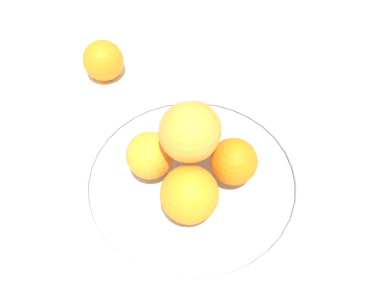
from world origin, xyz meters
name	(u,v)px	position (x,y,z in m)	size (l,w,h in m)	color
ground_plane	(192,184)	(0.00, 0.00, 0.00)	(4.00, 4.00, 0.00)	silver
fruit_bowl	(192,179)	(0.00, 0.00, 0.01)	(0.32, 0.32, 0.03)	silver
orange_pile	(191,150)	(0.00, 0.00, 0.09)	(0.16, 0.16, 0.13)	orange
stray_orange	(103,60)	(-0.27, 0.08, 0.04)	(0.07, 0.07, 0.07)	orange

